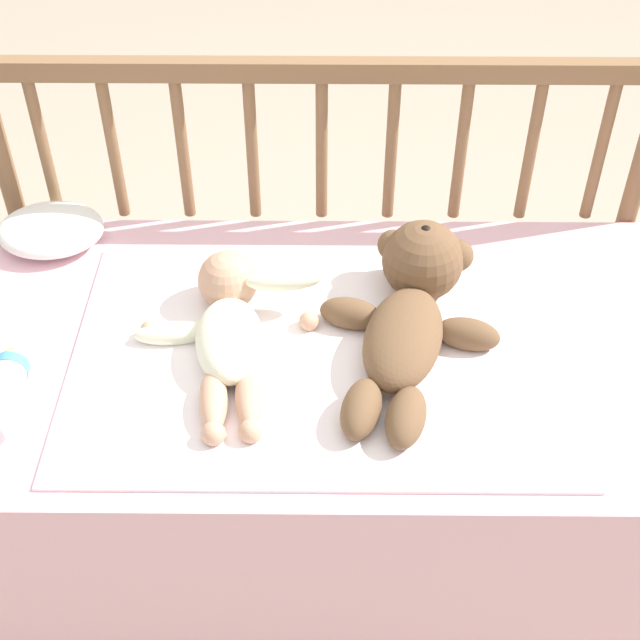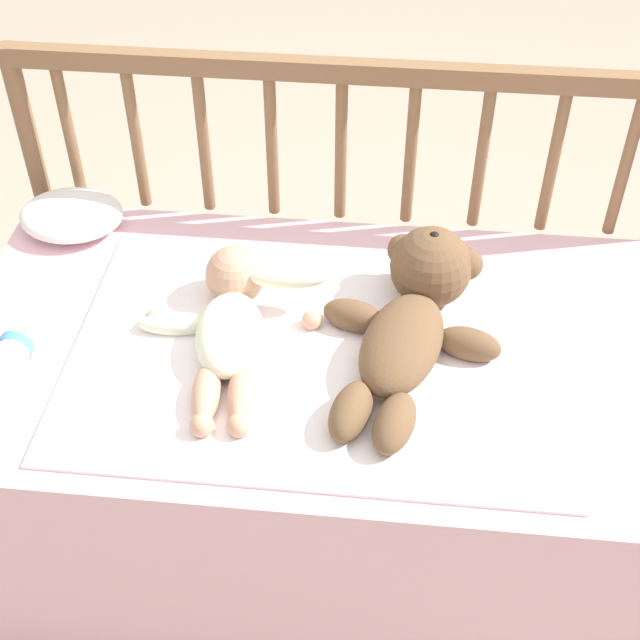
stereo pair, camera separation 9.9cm
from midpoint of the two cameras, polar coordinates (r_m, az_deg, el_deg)
ground_plane at (r=1.89m, az=-1.55°, el=-13.55°), size 12.00×12.00×0.00m
crib_mattress at (r=1.67m, az=-1.72°, el=-8.30°), size 1.22×0.68×0.55m
crib_rail at (r=1.70m, az=-1.59°, el=8.64°), size 1.22×0.04×0.87m
blanket at (r=1.44m, az=-1.85°, el=-2.35°), size 0.80×0.54×0.01m
teddy_bear at (r=1.45m, az=3.91°, el=0.82°), size 0.30×0.45×0.14m
baby at (r=1.45m, az=-7.78°, el=-0.51°), size 0.31×0.38×0.10m
baby_bottle at (r=1.45m, az=-21.52°, el=-4.33°), size 0.06×0.18×0.06m
small_pillow at (r=1.74m, az=-18.44°, el=5.46°), size 0.20×0.16×0.06m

